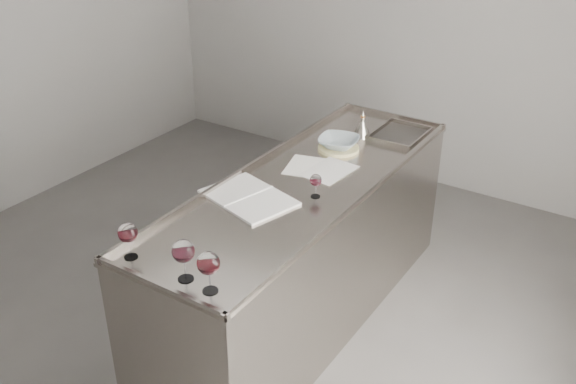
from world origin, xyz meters
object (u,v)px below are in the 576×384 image
Objects in this scene: wine_glass_small at (316,181)px; counter at (303,251)px; wine_funnel at (362,129)px; wine_glass_right at (208,264)px; wine_glass_middle at (183,252)px; ceramic_bowl at (339,142)px; wine_glass_left at (128,234)px; notebook at (249,197)px.

counter is at bearing 142.26° from wine_glass_small.
wine_glass_right is at bearing -82.95° from wine_funnel.
wine_glass_middle is 0.80× the size of ceramic_bowl.
wine_glass_right reaches higher than wine_glass_left.
counter is 13.43× the size of wine_glass_left.
wine_funnel is at bearing 100.98° from wine_glass_small.
wine_glass_small is at bearing 93.44° from wine_glass_right.
wine_glass_left is at bearing -180.00° from wine_glass_right.
counter is 1.26m from wine_glass_left.
wine_glass_small is at bearing 52.27° from notebook.
ceramic_bowl is (0.10, 0.83, 0.04)m from notebook.
wine_glass_small is at bearing 66.92° from wine_glass_left.
wine_funnel is (-0.17, 0.88, -0.04)m from wine_glass_small.
wine_glass_small is 0.37m from notebook.
counter is 0.60m from notebook.
wine_glass_left reaches higher than ceramic_bowl.
wine_glass_left reaches higher than wine_glass_small.
ceramic_bowl is at bearing -95.45° from wine_funnel.
wine_glass_right is 1.08× the size of wine_funnel.
wine_glass_right is 0.35× the size of notebook.
counter is 0.59m from wine_glass_small.
wine_glass_right is at bearing -86.56° from wine_glass_small.
counter is 12.11× the size of wine_glass_middle.
wine_glass_small is (-0.06, 0.97, -0.04)m from wine_glass_right.
wine_funnel is at bearing 97.05° from wine_glass_right.
wine_glass_right is 1.61m from ceramic_bowl.
wine_glass_right is at bearing 0.00° from wine_glass_left.
wine_glass_small is 0.24× the size of notebook.
wine_glass_middle is at bearing -59.04° from notebook.
notebook is at bearing -96.31° from wine_funnel.
counter is 0.93m from wine_funnel.
wine_glass_middle reaches higher than wine_glass_left.
wine_funnel is (-0.23, 1.85, -0.08)m from wine_glass_right.
ceramic_bowl reaches higher than counter.
notebook is (0.12, 0.76, -0.12)m from wine_glass_left.
wine_funnel reaches higher than counter.
wine_glass_middle is 1.49× the size of wine_glass_small.
wine_glass_middle reaches higher than wine_glass_small.
ceramic_bowl is at bearing 82.15° from wine_glass_left.
wine_glass_middle reaches higher than wine_glass_right.
counter is at bearing 100.37° from wine_glass_right.
wine_glass_right is 1.46× the size of wine_glass_small.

